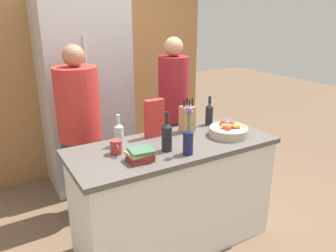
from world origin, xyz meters
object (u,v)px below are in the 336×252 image
(fruit_bowl, at_px, (228,130))
(bottle_wine, at_px, (167,136))
(flower_vase, at_px, (188,139))
(bottle_vinegar, at_px, (209,114))
(person_at_sink, at_px, (80,126))
(person_in_blue, at_px, (173,107))
(coffee_mug, at_px, (116,147))
(knife_block, at_px, (187,118))
(refrigerator, at_px, (86,96))
(bottle_oil, at_px, (119,134))
(book_stack, at_px, (140,155))
(cereal_box, at_px, (154,118))

(fruit_bowl, height_order, bottle_wine, bottle_wine)
(flower_vase, height_order, bottle_vinegar, flower_vase)
(person_at_sink, height_order, person_in_blue, person_in_blue)
(person_in_blue, bearing_deg, coffee_mug, -142.01)
(person_at_sink, bearing_deg, flower_vase, -82.42)
(knife_block, xyz_separation_m, bottle_wine, (-0.36, -0.27, 0.00))
(refrigerator, bearing_deg, coffee_mug, -98.58)
(refrigerator, bearing_deg, flower_vase, -81.84)
(person_at_sink, relative_size, person_in_blue, 0.98)
(flower_vase, height_order, bottle_oil, flower_vase)
(refrigerator, xyz_separation_m, person_at_sink, (-0.26, -0.63, -0.11))
(knife_block, distance_m, person_in_blue, 0.67)
(coffee_mug, height_order, bottle_vinegar, bottle_vinegar)
(fruit_bowl, relative_size, flower_vase, 0.90)
(book_stack, bearing_deg, knife_block, 29.29)
(refrigerator, xyz_separation_m, person_in_blue, (0.74, -0.60, -0.08))
(bottle_vinegar, bearing_deg, book_stack, -156.13)
(bottle_vinegar, bearing_deg, fruit_bowl, -96.94)
(knife_block, xyz_separation_m, person_at_sink, (-0.75, 0.59, -0.11))
(refrigerator, relative_size, bottle_wine, 6.76)
(refrigerator, bearing_deg, person_at_sink, -112.26)
(knife_block, relative_size, person_in_blue, 0.18)
(refrigerator, bearing_deg, bottle_wine, -84.82)
(flower_vase, height_order, person_at_sink, person_at_sink)
(fruit_bowl, bearing_deg, cereal_box, 150.93)
(bottle_vinegar, bearing_deg, coffee_mug, -168.87)
(flower_vase, xyz_separation_m, bottle_wine, (-0.10, 0.13, -0.00))
(cereal_box, height_order, bottle_oil, cereal_box)
(fruit_bowl, relative_size, bottle_wine, 1.08)
(fruit_bowl, height_order, cereal_box, cereal_box)
(refrigerator, bearing_deg, knife_block, -67.97)
(bottle_oil, bearing_deg, person_at_sink, 101.92)
(fruit_bowl, distance_m, bottle_vinegar, 0.32)
(bottle_wine, bearing_deg, bottle_oil, 135.18)
(knife_block, distance_m, book_stack, 0.70)
(refrigerator, height_order, book_stack, refrigerator)
(person_at_sink, xyz_separation_m, person_in_blue, (0.99, 0.03, 0.03))
(refrigerator, distance_m, person_at_sink, 0.69)
(cereal_box, distance_m, coffee_mug, 0.45)
(coffee_mug, relative_size, book_stack, 0.67)
(flower_vase, xyz_separation_m, coffee_mug, (-0.44, 0.26, -0.06))
(refrigerator, xyz_separation_m, bottle_vinegar, (0.76, -1.17, -0.01))
(person_at_sink, bearing_deg, knife_block, -56.90)
(fruit_bowl, xyz_separation_m, bottle_oil, (-0.85, 0.25, 0.05))
(flower_vase, xyz_separation_m, bottle_vinegar, (0.53, 0.45, -0.01))
(cereal_box, bearing_deg, bottle_wine, -101.67)
(bottle_wine, bearing_deg, fruit_bowl, 1.21)
(knife_block, bearing_deg, coffee_mug, -168.46)
(cereal_box, bearing_deg, bottle_oil, -172.49)
(person_in_blue, bearing_deg, book_stack, -132.46)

